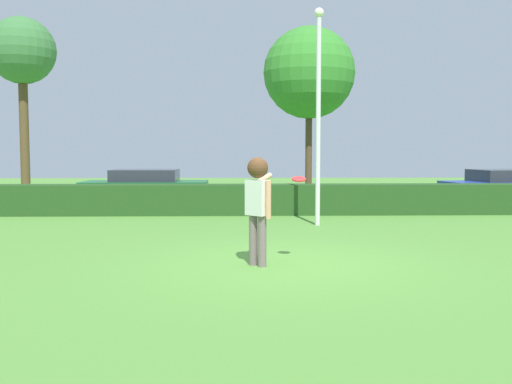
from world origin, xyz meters
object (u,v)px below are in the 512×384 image
(person, at_px, (258,197))
(parked_car_green, at_px, (145,186))
(lamppost, at_px, (318,105))
(birch_tree, at_px, (22,53))
(oak_tree, at_px, (309,73))
(parked_car_blue, at_px, (506,186))
(frisbee, at_px, (299,179))

(person, distance_m, parked_car_green, 10.86)
(lamppost, bearing_deg, parked_car_green, 135.25)
(parked_car_green, bearing_deg, birch_tree, 133.99)
(lamppost, relative_size, birch_tree, 0.69)
(person, height_order, oak_tree, oak_tree)
(oak_tree, bearing_deg, parked_car_blue, -22.18)
(person, distance_m, lamppost, 5.70)
(person, xyz_separation_m, frisbee, (0.69, 0.21, 0.28))
(lamppost, xyz_separation_m, birch_tree, (-11.73, 11.92, 3.22))
(frisbee, xyz_separation_m, parked_car_blue, (8.08, 9.67, -0.74))
(lamppost, height_order, birch_tree, birch_tree)
(person, height_order, birch_tree, birch_tree)
(person, height_order, lamppost, lamppost)
(person, bearing_deg, parked_car_green, 108.96)
(frisbee, xyz_separation_m, oak_tree, (1.63, 12.30, 3.38))
(person, bearing_deg, oak_tree, 79.47)
(parked_car_green, height_order, parked_car_blue, same)
(lamppost, bearing_deg, frisbee, -101.36)
(frisbee, xyz_separation_m, parked_car_green, (-4.22, 10.05, -0.74))
(person, bearing_deg, frisbee, 17.17)
(frisbee, relative_size, birch_tree, 0.03)
(parked_car_blue, distance_m, birch_tree, 20.88)
(frisbee, bearing_deg, birch_tree, 122.58)
(person, relative_size, parked_car_green, 0.43)
(lamppost, bearing_deg, oak_tree, 84.99)
(parked_car_blue, relative_size, oak_tree, 0.67)
(frisbee, relative_size, oak_tree, 0.04)
(parked_car_green, xyz_separation_m, parked_car_blue, (12.29, -0.38, 0.00))
(person, bearing_deg, lamppost, 71.84)
(person, distance_m, oak_tree, 13.24)
(oak_tree, distance_m, birch_tree, 13.26)
(person, relative_size, oak_tree, 0.27)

